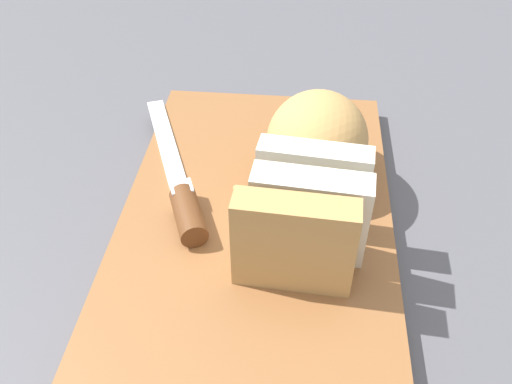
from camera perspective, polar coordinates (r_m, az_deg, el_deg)
name	(u,v)px	position (r m, az deg, el deg)	size (l,w,h in m)	color
ground_plane	(256,231)	(0.54, 0.00, -4.09)	(3.00, 3.00, 0.00)	#4C4C51
cutting_board	(256,223)	(0.54, 0.00, -3.28)	(0.44, 0.26, 0.02)	brown
bread_loaf	(313,166)	(0.52, 6.00, 2.72)	(0.23, 0.12, 0.09)	tan
bread_knife	(183,198)	(0.53, -7.66, -0.59)	(0.24, 0.12, 0.03)	silver
crumb_near_knife	(292,258)	(0.49, 3.82, -6.94)	(0.00, 0.00, 0.00)	tan
crumb_near_loaf	(236,189)	(0.55, -2.13, 0.36)	(0.01, 0.01, 0.01)	tan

